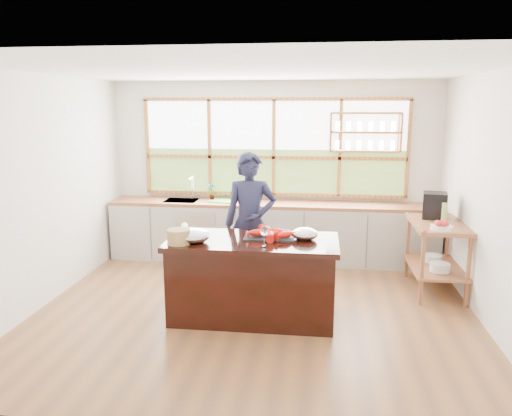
% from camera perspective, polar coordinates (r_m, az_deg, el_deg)
% --- Properties ---
extents(ground_plane, '(5.00, 5.00, 0.00)m').
position_cam_1_polar(ground_plane, '(5.92, -0.09, -11.55)').
color(ground_plane, brown).
extents(room_shell, '(5.02, 4.52, 2.71)m').
position_cam_1_polar(room_shell, '(5.98, 0.77, 6.07)').
color(room_shell, silver).
rests_on(room_shell, ground_plane).
extents(back_counter, '(4.90, 0.63, 0.90)m').
position_cam_1_polar(back_counter, '(7.61, 1.64, -2.66)').
color(back_counter, '#B6B4AB').
rests_on(back_counter, ground_plane).
extents(right_shelf_unit, '(0.62, 1.10, 0.90)m').
position_cam_1_polar(right_shelf_unit, '(6.69, 19.94, -4.04)').
color(right_shelf_unit, '#995938').
rests_on(right_shelf_unit, ground_plane).
extents(island, '(1.85, 0.90, 0.90)m').
position_cam_1_polar(island, '(5.57, -0.36, -8.06)').
color(island, black).
rests_on(island, ground_plane).
extents(cook, '(0.71, 0.52, 1.78)m').
position_cam_1_polar(cook, '(6.25, -0.66, -1.72)').
color(cook, '#1A1C37').
rests_on(cook, ground_plane).
extents(potted_plant, '(0.17, 0.14, 0.27)m').
position_cam_1_polar(potted_plant, '(7.68, -5.09, 1.88)').
color(potted_plant, slate).
rests_on(potted_plant, back_counter).
extents(cutting_board, '(0.46, 0.38, 0.01)m').
position_cam_1_polar(cutting_board, '(7.61, -3.77, 0.83)').
color(cutting_board, '#4AC838').
rests_on(cutting_board, back_counter).
extents(espresso_machine, '(0.34, 0.36, 0.33)m').
position_cam_1_polar(espresso_machine, '(6.84, 19.73, 0.29)').
color(espresso_machine, black).
rests_on(espresso_machine, right_shelf_unit).
extents(wine_bottle, '(0.07, 0.07, 0.26)m').
position_cam_1_polar(wine_bottle, '(6.56, 20.71, -0.58)').
color(wine_bottle, '#8CA953').
rests_on(wine_bottle, right_shelf_unit).
extents(fruit_bowl, '(0.25, 0.25, 0.11)m').
position_cam_1_polar(fruit_bowl, '(6.24, 20.44, -1.96)').
color(fruit_bowl, white).
rests_on(fruit_bowl, right_shelf_unit).
extents(slate_board, '(0.56, 0.41, 0.02)m').
position_cam_1_polar(slate_board, '(5.53, 1.55, -3.27)').
color(slate_board, black).
rests_on(slate_board, island).
extents(lobster_pile, '(0.52, 0.48, 0.08)m').
position_cam_1_polar(lobster_pile, '(5.48, 1.75, -2.87)').
color(lobster_pile, red).
rests_on(lobster_pile, slate_board).
extents(mixing_bowl_left, '(0.33, 0.33, 0.16)m').
position_cam_1_polar(mixing_bowl_left, '(5.35, -7.08, -3.18)').
color(mixing_bowl_left, '#B8BBC0').
rests_on(mixing_bowl_left, island).
extents(mixing_bowl_right, '(0.29, 0.29, 0.14)m').
position_cam_1_polar(mixing_bowl_right, '(5.45, 5.59, -2.98)').
color(mixing_bowl_right, '#B8BBC0').
rests_on(mixing_bowl_right, island).
extents(wine_glass, '(0.08, 0.08, 0.22)m').
position_cam_1_polar(wine_glass, '(5.12, 0.93, -2.72)').
color(wine_glass, silver).
rests_on(wine_glass, island).
extents(wicker_basket, '(0.24, 0.24, 0.16)m').
position_cam_1_polar(wicker_basket, '(5.31, -8.82, -3.25)').
color(wicker_basket, '#A28847').
rests_on(wicker_basket, island).
extents(parchment_roll, '(0.15, 0.31, 0.08)m').
position_cam_1_polar(parchment_roll, '(5.79, -8.20, -2.38)').
color(parchment_roll, white).
rests_on(parchment_roll, island).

